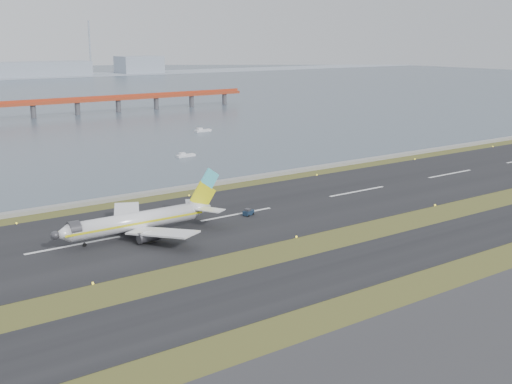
# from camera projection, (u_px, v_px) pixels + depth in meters

# --- Properties ---
(ground) EXTENTS (1000.00, 1000.00, 0.00)m
(ground) POSITION_uv_depth(u_px,v_px,m) (320.00, 247.00, 129.38)
(ground) COLOR #394418
(ground) RESTS_ON ground
(taxiway_strip) EXTENTS (1000.00, 18.00, 0.10)m
(taxiway_strip) POSITION_uv_depth(u_px,v_px,m) (362.00, 263.00, 119.92)
(taxiway_strip) COLOR black
(taxiway_strip) RESTS_ON ground
(runway_strip) EXTENTS (1000.00, 45.00, 0.10)m
(runway_strip) POSITION_uv_depth(u_px,v_px,m) (237.00, 214.00, 153.01)
(runway_strip) COLOR black
(runway_strip) RESTS_ON ground
(seawall) EXTENTS (1000.00, 2.50, 1.00)m
(seawall) POSITION_uv_depth(u_px,v_px,m) (175.00, 189.00, 176.55)
(seawall) COLOR gray
(seawall) RESTS_ON ground
(red_pier) EXTENTS (260.00, 5.00, 10.20)m
(red_pier) POSITION_uv_depth(u_px,v_px,m) (33.00, 104.00, 336.07)
(red_pier) COLOR #A83A1C
(red_pier) RESTS_ON ground
(airliner) EXTENTS (38.52, 32.89, 12.80)m
(airliner) POSITION_uv_depth(u_px,v_px,m) (141.00, 220.00, 135.71)
(airliner) COLOR white
(airliner) RESTS_ON ground
(pushback_tug) EXTENTS (3.12, 2.41, 1.76)m
(pushback_tug) POSITION_uv_depth(u_px,v_px,m) (248.00, 212.00, 151.91)
(pushback_tug) COLOR #15253A
(pushback_tug) RESTS_ON ground
(workboat_near) EXTENTS (6.98, 2.32, 1.69)m
(workboat_near) POSITION_uv_depth(u_px,v_px,m) (185.00, 155.00, 227.26)
(workboat_near) COLOR white
(workboat_near) RESTS_ON ground
(workboat_far) EXTENTS (7.73, 2.52, 1.87)m
(workboat_far) POSITION_uv_depth(u_px,v_px,m) (203.00, 130.00, 288.18)
(workboat_far) COLOR white
(workboat_far) RESTS_ON ground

